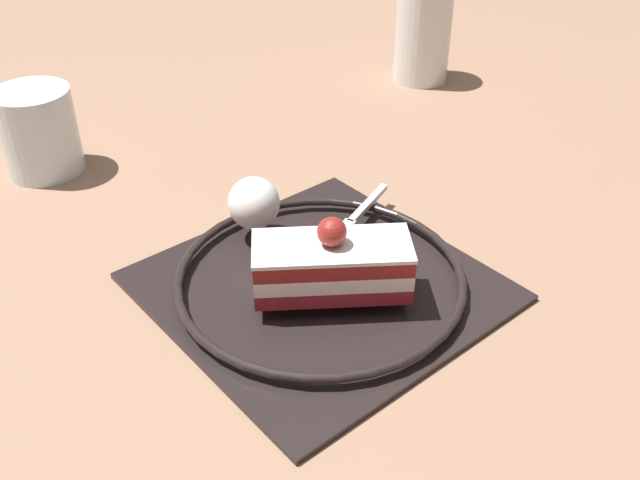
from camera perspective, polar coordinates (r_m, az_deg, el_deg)
The scene contains 7 objects.
ground_plane at distance 0.59m, azimuth 1.15°, elevation -1.83°, with size 2.40×2.40×0.00m, color #8B6851.
dessert_plate at distance 0.55m, azimuth 0.00°, elevation -3.29°, with size 0.28×0.28×0.02m.
cake_slice at distance 0.52m, azimuth 0.96°, elevation -1.98°, with size 0.12×0.09×0.06m.
whipped_cream_dollop at distance 0.59m, azimuth -5.30°, elevation 2.96°, with size 0.04×0.04×0.04m, color white.
fork at distance 0.61m, azimuth 2.82°, elevation 1.80°, with size 0.10×0.07×0.00m.
drink_glass_near at distance 0.92m, azimuth 8.18°, elevation 15.48°, with size 0.07×0.07×0.11m.
drink_glass_far at distance 0.75m, azimuth -21.46°, elevation 7.70°, with size 0.07×0.07×0.08m.
Camera 1 is at (-0.23, -0.41, 0.35)m, focal length 40.05 mm.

